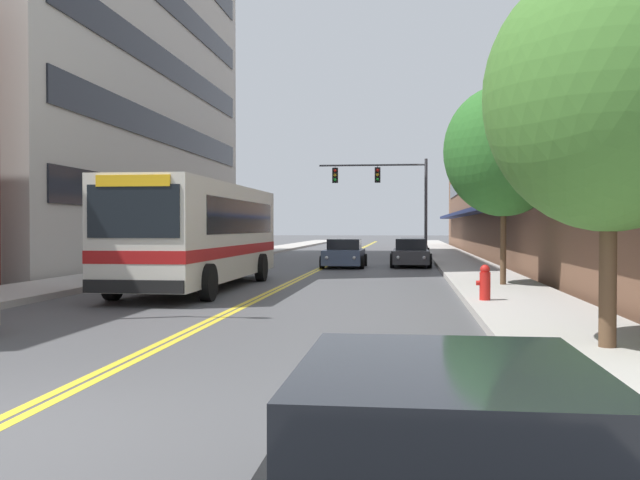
# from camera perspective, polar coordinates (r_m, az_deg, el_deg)

# --- Properties ---
(ground_plane) EXTENTS (240.00, 240.00, 0.00)m
(ground_plane) POSITION_cam_1_polar(r_m,az_deg,el_deg) (43.65, 1.61, -1.52)
(ground_plane) COLOR #4C4C4F
(sidewalk_left) EXTENTS (2.80, 106.00, 0.18)m
(sidewalk_left) POSITION_cam_1_polar(r_m,az_deg,el_deg) (44.82, -7.21, -1.35)
(sidewalk_left) COLOR #B2ADA5
(sidewalk_left) RESTS_ON ground_plane
(sidewalk_right) EXTENTS (2.80, 106.00, 0.18)m
(sidewalk_right) POSITION_cam_1_polar(r_m,az_deg,el_deg) (43.55, 10.69, -1.43)
(sidewalk_right) COLOR #B2ADA5
(sidewalk_right) RESTS_ON ground_plane
(centre_line) EXTENTS (0.34, 106.00, 0.01)m
(centre_line) POSITION_cam_1_polar(r_m,az_deg,el_deg) (43.65, 1.61, -1.52)
(centre_line) COLOR yellow
(centre_line) RESTS_ON ground_plane
(office_tower_left) EXTENTS (12.08, 29.17, 28.13)m
(office_tower_left) POSITION_cam_1_polar(r_m,az_deg,el_deg) (43.30, -19.73, 17.22)
(office_tower_left) COLOR #BCB7AD
(office_tower_left) RESTS_ON ground_plane
(storefront_row_right) EXTENTS (9.10, 68.00, 8.94)m
(storefront_row_right) POSITION_cam_1_polar(r_m,az_deg,el_deg) (44.31, 18.02, 4.24)
(storefront_row_right) COLOR brown
(storefront_row_right) RESTS_ON ground_plane
(city_bus) EXTENTS (2.93, 11.43, 3.28)m
(city_bus) POSITION_cam_1_polar(r_m,az_deg,el_deg) (23.15, -9.42, 0.76)
(city_bus) COLOR silver
(city_bus) RESTS_ON ground_plane
(car_silver_parked_left_near) EXTENTS (2.16, 4.89, 1.28)m
(car_silver_parked_left_near) POSITION_cam_1_polar(r_m,az_deg,el_deg) (34.93, -7.01, -1.21)
(car_silver_parked_left_near) COLOR #B7B7BC
(car_silver_parked_left_near) RESTS_ON ground_plane
(car_dark_grey_parked_right_mid) EXTENTS (1.98, 4.84, 1.38)m
(car_dark_grey_parked_right_mid) POSITION_cam_1_polar(r_m,az_deg,el_deg) (35.72, 7.27, -1.08)
(car_dark_grey_parked_right_mid) COLOR #38383D
(car_dark_grey_parked_right_mid) RESTS_ON ground_plane
(car_charcoal_parked_right_far) EXTENTS (2.01, 4.69, 1.26)m
(car_charcoal_parked_right_far) POSITION_cam_1_polar(r_m,az_deg,el_deg) (45.93, 7.43, -0.65)
(car_charcoal_parked_right_far) COLOR #232328
(car_charcoal_parked_right_far) RESTS_ON ground_plane
(car_slate_blue_moving_lead) EXTENTS (2.07, 4.20, 1.37)m
(car_slate_blue_moving_lead) POSITION_cam_1_polar(r_m,az_deg,el_deg) (34.65, 1.95, -1.15)
(car_slate_blue_moving_lead) COLOR #475675
(car_slate_blue_moving_lead) RESTS_ON ground_plane
(traffic_signal_mast) EXTENTS (6.54, 0.38, 6.06)m
(traffic_signal_mast) POSITION_cam_1_polar(r_m,az_deg,el_deg) (43.30, 5.44, 4.20)
(traffic_signal_mast) COLOR #47474C
(traffic_signal_mast) RESTS_ON ground_plane
(street_tree_right_near) EXTENTS (3.68, 3.68, 5.76)m
(street_tree_right_near) POSITION_cam_1_polar(r_m,az_deg,el_deg) (11.56, 22.13, 10.65)
(street_tree_right_near) COLOR brown
(street_tree_right_near) RESTS_ON sidewalk_right
(street_tree_right_mid) EXTENTS (3.69, 3.69, 6.17)m
(street_tree_right_mid) POSITION_cam_1_polar(r_m,az_deg,el_deg) (22.89, 14.48, 6.91)
(street_tree_right_mid) COLOR brown
(street_tree_right_mid) RESTS_ON sidewalk_right
(fire_hydrant) EXTENTS (0.34, 0.26, 0.87)m
(fire_hydrant) POSITION_cam_1_polar(r_m,az_deg,el_deg) (17.85, 13.05, -3.33)
(fire_hydrant) COLOR red
(fire_hydrant) RESTS_ON sidewalk_right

